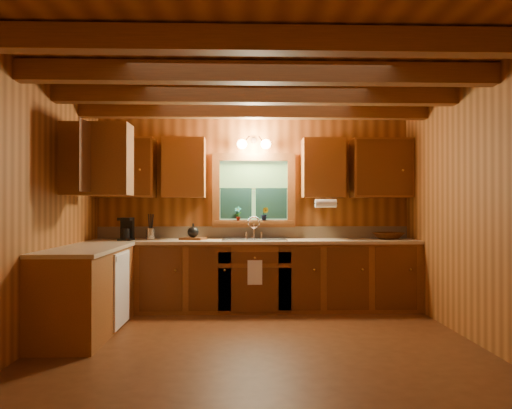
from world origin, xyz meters
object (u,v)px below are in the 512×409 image
Objects in this scene: cutting_board at (193,239)px; sink at (254,243)px; wicker_basket at (388,236)px; coffee_maker at (127,229)px.

sink is at bearing 17.98° from cutting_board.
wicker_basket is at bearing 1.41° from sink.
sink reaches higher than coffee_maker.
coffee_maker is (-1.63, -0.06, 0.19)m from sink.
sink is 2.84× the size of coffee_maker.
wicker_basket is (1.77, 0.04, 0.09)m from sink.
wicker_basket is at bearing 19.42° from cutting_board.
coffee_maker reaches higher than cutting_board.
cutting_board is at bearing 9.76° from coffee_maker.
coffee_maker reaches higher than wicker_basket.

